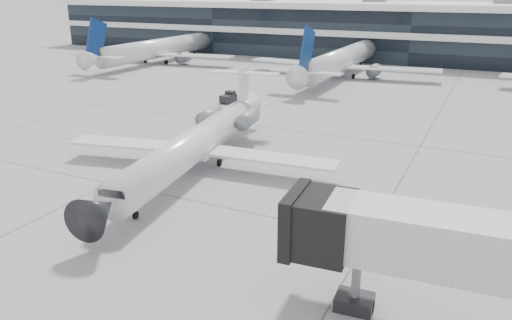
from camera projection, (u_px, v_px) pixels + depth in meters
The scene contains 7 objects.
ground at pixel (223, 207), 34.07m from camera, with size 220.00×220.00×0.00m, color gray.
terminal at pixel (419, 34), 102.14m from camera, with size 170.00×22.00×10.00m, color black.
bg_jet_left at pixel (162, 62), 99.32m from camera, with size 32.00×40.00×9.60m, color silver, non-canonical shape.
bg_jet_center at pixel (342, 76), 84.12m from camera, with size 32.00×40.00×9.60m, color silver, non-canonical shape.
regional_jet at pixel (197, 142), 40.56m from camera, with size 23.15×28.89×6.68m.
traffic_cone at pixel (279, 157), 43.24m from camera, with size 0.51×0.51×0.57m.
far_tug at pixel (229, 98), 64.56m from camera, with size 1.54×2.39×1.45m.
Camera 1 is at (15.55, -27.04, 14.26)m, focal length 35.00 mm.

